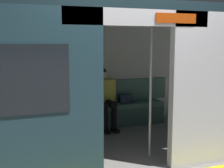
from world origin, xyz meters
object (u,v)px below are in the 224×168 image
(bench_seat, at_px, (92,111))
(grab_pole_far, at_px, (151,88))
(train_car, at_px, (104,57))
(person_seated, at_px, (104,94))
(grab_pole_door, at_px, (97,92))
(book, at_px, (87,104))
(handbag, at_px, (125,99))

(bench_seat, relative_size, grab_pole_far, 1.47)
(train_car, relative_size, person_seated, 5.44)
(grab_pole_door, bearing_deg, person_seated, -110.49)
(train_car, xyz_separation_m, book, (0.02, -1.05, -0.99))
(book, distance_m, grab_pole_door, 1.95)
(person_seated, bearing_deg, grab_pole_far, 96.37)
(train_car, distance_m, grab_pole_door, 0.96)
(grab_pole_far, bearing_deg, train_car, -56.25)
(handbag, xyz_separation_m, grab_pole_door, (1.13, 1.81, 0.50))
(bench_seat, xyz_separation_m, book, (0.08, -0.07, 0.12))
(bench_seat, distance_m, grab_pole_door, 1.94)
(handbag, bearing_deg, person_seated, 10.42)
(person_seated, distance_m, grab_pole_far, 1.68)
(train_car, bearing_deg, bench_seat, -93.48)
(train_car, xyz_separation_m, grab_pole_far, (-0.47, 0.71, -0.42))
(handbag, bearing_deg, train_car, 52.55)
(train_car, height_order, handbag, train_car)
(train_car, distance_m, book, 1.44)
(train_car, distance_m, handbag, 1.58)
(handbag, bearing_deg, book, -2.34)
(bench_seat, bearing_deg, train_car, 86.52)
(grab_pole_far, bearing_deg, person_seated, -83.63)
(person_seated, xyz_separation_m, grab_pole_far, (-0.18, 1.63, 0.36))
(bench_seat, bearing_deg, book, -40.94)
(train_car, xyz_separation_m, person_seated, (-0.29, -0.93, -0.78))
(train_car, height_order, grab_pole_far, train_car)
(bench_seat, xyz_separation_m, person_seated, (-0.23, 0.05, 0.33))
(handbag, xyz_separation_m, book, (0.80, -0.03, -0.07))
(handbag, height_order, book, handbag)
(handbag, distance_m, grab_pole_far, 1.82)
(person_seated, height_order, book, person_seated)
(grab_pole_door, xyz_separation_m, grab_pole_far, (-0.82, -0.08, 0.00))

